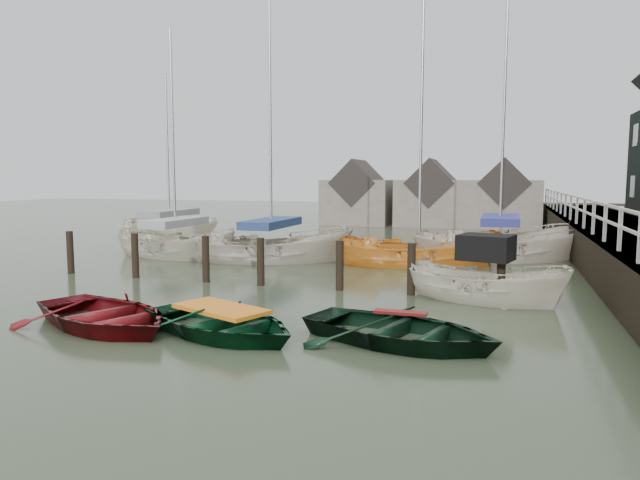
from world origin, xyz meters
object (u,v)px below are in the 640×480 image
(sailboat_a, at_px, (176,255))
(sailboat_c, at_px, (419,264))
(rowboat_red, at_px, (105,328))
(sailboat_e, at_px, (170,242))
(sailboat_d, at_px, (499,258))
(motorboat, at_px, (484,297))
(rowboat_green, at_px, (221,335))
(rowboat_dkgreen, at_px, (400,343))
(sailboat_b, at_px, (272,259))

(sailboat_a, distance_m, sailboat_c, 9.59)
(sailboat_a, relative_size, sailboat_c, 0.91)
(rowboat_red, xyz_separation_m, sailboat_a, (-4.50, 9.98, 0.06))
(rowboat_red, relative_size, sailboat_e, 0.43)
(sailboat_d, bearing_deg, motorboat, 156.77)
(rowboat_green, height_order, rowboat_dkgreen, rowboat_dkgreen)
(motorboat, bearing_deg, sailboat_c, 38.34)
(sailboat_c, bearing_deg, sailboat_d, -65.20)
(rowboat_red, height_order, rowboat_green, rowboat_red)
(motorboat, xyz_separation_m, sailboat_b, (-7.94, 4.98, -0.03))
(rowboat_red, bearing_deg, sailboat_c, -1.97)
(rowboat_green, relative_size, sailboat_a, 0.38)
(sailboat_b, bearing_deg, rowboat_dkgreen, -162.80)
(rowboat_green, bearing_deg, sailboat_b, 39.58)
(rowboat_dkgreen, relative_size, sailboat_c, 0.35)
(sailboat_e, bearing_deg, motorboat, -100.38)
(rowboat_red, height_order, sailboat_a, sailboat_a)
(sailboat_a, height_order, sailboat_e, sailboat_a)
(rowboat_green, distance_m, rowboat_dkgreen, 3.55)
(sailboat_a, distance_m, sailboat_b, 4.08)
(sailboat_d, xyz_separation_m, sailboat_e, (-15.08, 0.84, -0.01))
(motorboat, relative_size, sailboat_c, 0.40)
(rowboat_green, distance_m, sailboat_c, 10.85)
(rowboat_green, bearing_deg, sailboat_d, 0.38)
(motorboat, xyz_separation_m, sailboat_e, (-14.79, 8.77, -0.04))
(sailboat_b, relative_size, sailboat_d, 0.90)
(sailboat_a, bearing_deg, rowboat_red, -142.76)
(rowboat_green, relative_size, sailboat_c, 0.35)
(sailboat_c, relative_size, sailboat_d, 0.83)
(rowboat_green, height_order, sailboat_a, sailboat_a)
(sailboat_a, distance_m, sailboat_e, 4.79)
(sailboat_c, bearing_deg, sailboat_a, 80.73)
(rowboat_red, relative_size, rowboat_green, 1.05)
(rowboat_dkgreen, bearing_deg, sailboat_a, 65.83)
(motorboat, bearing_deg, sailboat_d, 12.73)
(rowboat_green, distance_m, sailboat_b, 10.32)
(motorboat, bearing_deg, sailboat_e, 74.22)
(sailboat_d, relative_size, sailboat_e, 1.43)
(rowboat_red, xyz_separation_m, sailboat_b, (-0.42, 10.10, 0.07))
(sailboat_c, bearing_deg, rowboat_dkgreen, 171.85)
(motorboat, height_order, sailboat_a, sailboat_a)
(sailboat_c, bearing_deg, motorboat, -170.77)
(rowboat_green, xyz_separation_m, sailboat_e, (-9.88, 13.65, 0.06))
(sailboat_d, bearing_deg, sailboat_a, 82.91)
(rowboat_dkgreen, height_order, sailboat_a, sailboat_a)
(sailboat_b, bearing_deg, rowboat_green, 179.30)
(sailboat_b, distance_m, sailboat_c, 5.52)
(rowboat_green, xyz_separation_m, sailboat_c, (2.44, 10.57, 0.02))
(sailboat_a, xyz_separation_m, sailboat_b, (4.08, 0.12, 0.00))
(rowboat_green, height_order, sailboat_d, sailboat_d)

